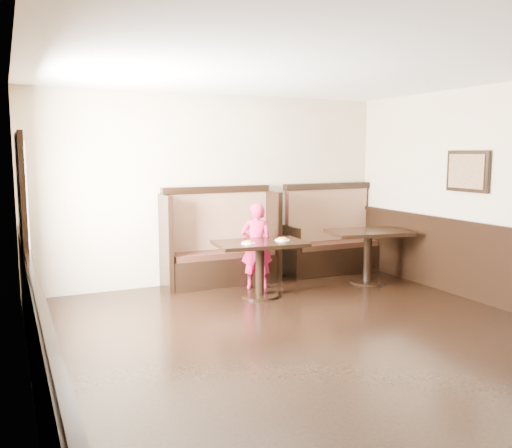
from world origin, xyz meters
TOP-DOWN VIEW (x-y plane):
  - ground at (0.00, 0.00)m, footprint 7.00×7.00m
  - room_shell at (-0.30, 0.28)m, footprint 7.00×7.00m
  - booth_main at (0.00, 3.30)m, footprint 1.75×0.72m
  - booth_neighbor at (1.95, 3.29)m, footprint 1.65×0.72m
  - table_main at (0.21, 2.35)m, footprint 1.25×0.85m
  - table_neighbor at (2.01, 2.38)m, footprint 1.27×0.96m
  - child at (0.37, 2.79)m, footprint 0.53×0.44m
  - pizza_plate_left at (0.00, 2.28)m, footprint 0.19×0.19m
  - pizza_plate_right at (0.53, 2.31)m, footprint 0.20×0.20m

SIDE VIEW (x-z plane):
  - ground at x=0.00m, z-range 0.00..0.00m
  - booth_neighbor at x=1.95m, z-range -0.24..1.21m
  - booth_main at x=0.00m, z-range -0.20..1.25m
  - table_main at x=0.21m, z-range 0.20..0.96m
  - table_neighbor at x=2.01m, z-range 0.20..0.99m
  - child at x=0.37m, z-range 0.00..1.24m
  - room_shell at x=-0.30m, z-range -2.83..4.17m
  - pizza_plate_left at x=0.00m, z-range 0.75..0.79m
  - pizza_plate_right at x=0.53m, z-range 0.75..0.79m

